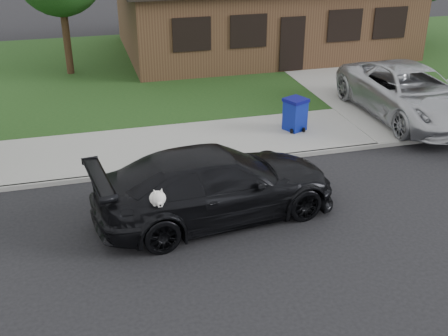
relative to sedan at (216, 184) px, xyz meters
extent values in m
plane|color=black|center=(1.62, -1.04, -0.78)|extent=(120.00, 120.00, 0.00)
cube|color=gray|center=(1.62, 3.96, -0.72)|extent=(60.00, 3.00, 0.12)
cube|color=gray|center=(1.62, 2.46, -0.72)|extent=(60.00, 0.12, 0.12)
cube|color=#193814|center=(1.62, 11.96, -0.72)|extent=(60.00, 13.00, 0.13)
cube|color=gray|center=(7.62, 8.96, -0.71)|extent=(4.50, 13.00, 0.14)
imported|color=black|center=(0.00, 0.00, 0.00)|extent=(5.64, 2.90, 1.57)
ellipsoid|color=white|center=(-1.42, -0.94, 0.37)|extent=(0.34, 0.40, 0.30)
sphere|color=white|center=(-1.42, -1.17, 0.47)|extent=(0.26, 0.26, 0.26)
cube|color=white|center=(-1.42, -1.30, 0.42)|extent=(0.09, 0.12, 0.08)
sphere|color=black|center=(-1.42, -1.36, 0.42)|extent=(0.04, 0.04, 0.04)
cone|color=white|center=(-1.49, -1.12, 0.60)|extent=(0.11, 0.11, 0.14)
cone|color=white|center=(-1.36, -1.12, 0.60)|extent=(0.11, 0.11, 0.14)
imported|color=#B3B6BB|center=(7.28, 4.13, 0.14)|extent=(2.65, 5.69, 1.58)
cube|color=navy|center=(3.47, 4.09, -0.23)|extent=(0.71, 0.71, 0.87)
cube|color=#080A63|center=(3.47, 4.09, 0.26)|extent=(0.77, 0.77, 0.10)
cylinder|color=black|center=(3.27, 3.82, -0.60)|extent=(0.10, 0.14, 0.14)
cylinder|color=black|center=(3.66, 3.82, -0.60)|extent=(0.10, 0.14, 0.14)
cube|color=#422B1C|center=(5.62, 13.96, 0.85)|extent=(12.00, 8.00, 3.00)
cube|color=black|center=(5.62, 9.93, 0.45)|extent=(1.00, 0.06, 2.10)
cube|color=black|center=(1.62, 9.94, 1.05)|extent=(1.30, 0.05, 1.10)
cube|color=black|center=(3.82, 9.94, 1.05)|extent=(1.30, 0.05, 1.10)
cube|color=black|center=(7.82, 9.94, 1.05)|extent=(1.30, 0.05, 1.10)
cube|color=black|center=(9.82, 9.94, 1.05)|extent=(1.30, 0.05, 1.10)
cylinder|color=#332114|center=(-2.88, 11.96, 0.58)|extent=(0.28, 0.28, 2.48)
cylinder|color=#332114|center=(13.62, 13.46, 0.36)|extent=(0.28, 0.28, 2.03)
camera|label=1|loc=(-2.65, -10.50, 5.63)|focal=45.00mm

